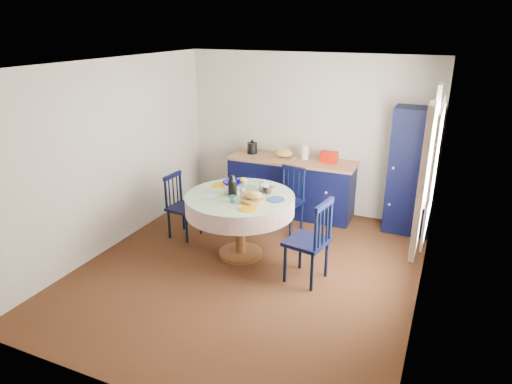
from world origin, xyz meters
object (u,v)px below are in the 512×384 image
(mug_a, at_px, (228,191))
(mug_c, at_px, (268,190))
(kitchen_counter, at_px, (291,185))
(pantry_cabinet, at_px, (412,172))
(mug_b, at_px, (233,199))
(chair_left, at_px, (182,205))
(cobalt_bowl, at_px, (233,183))
(chair_far, at_px, (288,199))
(mug_d, at_px, (244,181))
(dining_table, at_px, (240,205))
(chair_right, at_px, (310,240))

(mug_a, xyz_separation_m, mug_c, (0.46, 0.22, 0.00))
(kitchen_counter, distance_m, pantry_cabinet, 1.86)
(kitchen_counter, height_order, mug_b, kitchen_counter)
(chair_left, relative_size, cobalt_bowl, 3.57)
(pantry_cabinet, relative_size, chair_far, 1.92)
(mug_c, bearing_deg, kitchen_counter, 97.13)
(chair_far, bearing_deg, kitchen_counter, 117.19)
(kitchen_counter, height_order, mug_d, kitchen_counter)
(pantry_cabinet, height_order, dining_table, pantry_cabinet)
(pantry_cabinet, distance_m, dining_table, 2.56)
(chair_left, xyz_separation_m, mug_b, (1.05, -0.47, 0.43))
(chair_right, relative_size, mug_c, 8.50)
(chair_far, distance_m, mug_b, 1.36)
(mug_a, distance_m, mug_c, 0.51)
(cobalt_bowl, bearing_deg, dining_table, -50.50)
(pantry_cabinet, xyz_separation_m, chair_far, (-1.62, -0.70, -0.43))
(kitchen_counter, bearing_deg, cobalt_bowl, -106.46)
(chair_left, bearing_deg, mug_d, -72.03)
(mug_d, relative_size, cobalt_bowl, 0.35)
(chair_far, height_order, mug_b, chair_far)
(chair_left, distance_m, mug_b, 1.23)
(chair_far, xyz_separation_m, mug_b, (-0.26, -1.26, 0.41))
(dining_table, bearing_deg, mug_d, 108.47)
(mug_a, bearing_deg, dining_table, 6.06)
(kitchen_counter, distance_m, chair_left, 1.83)
(mug_a, bearing_deg, cobalt_bowl, 105.17)
(pantry_cabinet, xyz_separation_m, dining_table, (-1.91, -1.70, -0.19))
(cobalt_bowl, bearing_deg, chair_far, 51.77)
(chair_left, distance_m, mug_c, 1.39)
(dining_table, distance_m, chair_right, 1.06)
(mug_b, relative_size, mug_c, 0.78)
(dining_table, xyz_separation_m, cobalt_bowl, (-0.26, 0.31, 0.16))
(mug_b, distance_m, cobalt_bowl, 0.64)
(mug_b, bearing_deg, pantry_cabinet, 46.05)
(kitchen_counter, bearing_deg, pantry_cabinet, 0.85)
(mug_a, relative_size, mug_b, 1.28)
(mug_d, bearing_deg, mug_a, -94.18)
(pantry_cabinet, bearing_deg, cobalt_bowl, -147.80)
(mug_a, bearing_deg, mug_c, 26.01)
(pantry_cabinet, bearing_deg, kitchen_counter, -178.57)
(mug_b, relative_size, mug_d, 1.04)
(chair_right, height_order, cobalt_bowl, chair_right)
(chair_right, bearing_deg, mug_a, -90.55)
(cobalt_bowl, bearing_deg, chair_left, -172.18)
(dining_table, relative_size, mug_a, 11.49)
(kitchen_counter, height_order, cobalt_bowl, kitchen_counter)
(chair_left, xyz_separation_m, mug_c, (1.32, -0.00, 0.43))
(chair_left, relative_size, mug_b, 9.67)
(kitchen_counter, bearing_deg, mug_c, -83.85)
(mug_a, bearing_deg, chair_left, 165.38)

